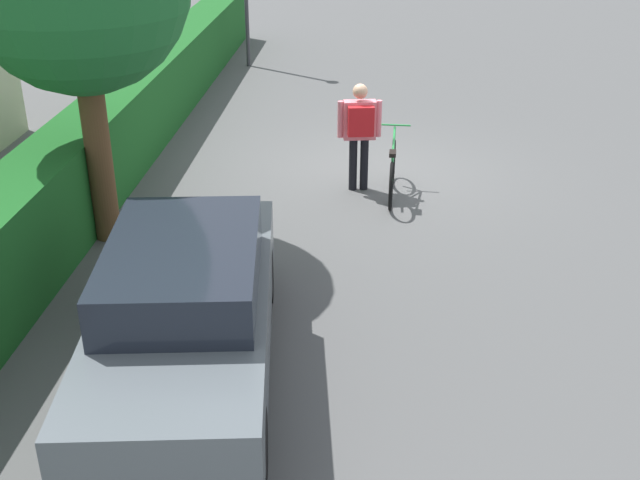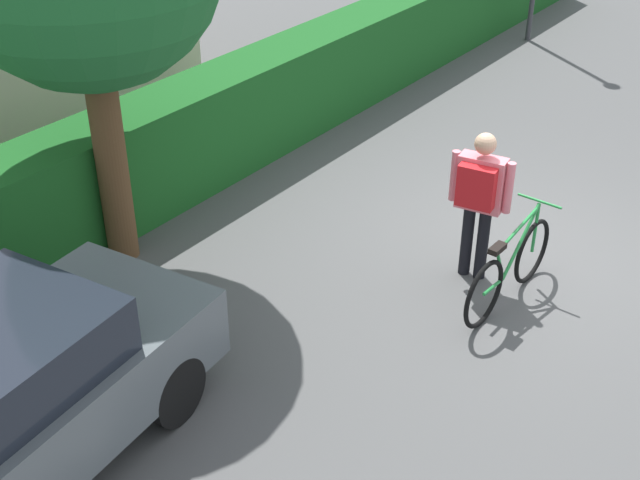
{
  "view_description": "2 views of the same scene",
  "coord_description": "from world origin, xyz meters",
  "views": [
    {
      "loc": [
        -12.54,
        0.06,
        4.82
      ],
      "look_at": [
        -4.32,
        0.62,
        0.8
      ],
      "focal_mm": 44.07,
      "sensor_mm": 36.0,
      "label": 1
    },
    {
      "loc": [
        -8.14,
        -3.05,
        5.26
      ],
      "look_at": [
        -2.4,
        1.16,
        0.93
      ],
      "focal_mm": 47.33,
      "sensor_mm": 36.0,
      "label": 2
    }
  ],
  "objects": [
    {
      "name": "hedge_row",
      "position": [
        0.0,
        4.31,
        0.69
      ],
      "size": [
        21.83,
        0.9,
        1.37
      ],
      "primitive_type": "cube",
      "color": "#1A5920",
      "rests_on": "ground"
    },
    {
      "name": "person_rider",
      "position": [
        -0.79,
        0.24,
        1.05
      ],
      "size": [
        0.4,
        0.68,
        1.73
      ],
      "color": "black",
      "rests_on": "ground"
    },
    {
      "name": "ground_plane",
      "position": [
        0.0,
        0.0,
        0.0
      ],
      "size": [
        60.0,
        60.0,
        0.0
      ],
      "primitive_type": "plane",
      "color": "#525252"
    },
    {
      "name": "bicycle",
      "position": [
        -1.0,
        -0.29,
        0.41
      ],
      "size": [
        1.8,
        0.5,
        1.01
      ],
      "color": "black",
      "rests_on": "ground"
    }
  ]
}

